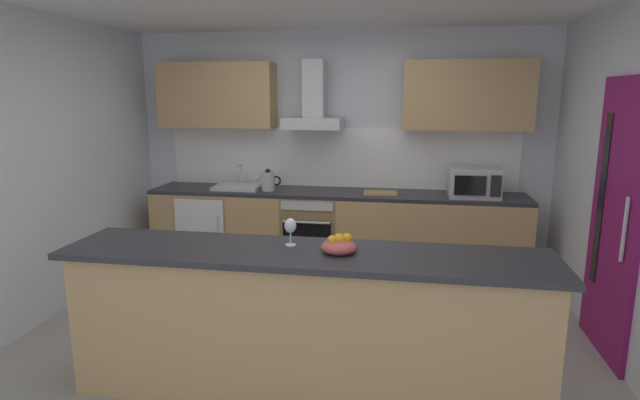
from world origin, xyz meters
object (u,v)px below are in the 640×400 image
fruit_bowl (339,246)px  kettle (268,181)px  oven (312,231)px  microwave (474,182)px  wine_glass (290,227)px  sink (239,186)px  range_hood (314,107)px  chopping_board (380,193)px  refrigerator (210,229)px

fruit_bowl → kettle: bearing=115.3°
oven → kettle: (-0.47, -0.03, 0.55)m
microwave → wine_glass: size_ratio=2.81×
microwave → wine_glass: bearing=-122.3°
oven → sink: 0.95m
sink → range_hood: bearing=8.2°
microwave → chopping_board: microwave is taller
microwave → range_hood: range_hood is taller
sink → microwave: bearing=-0.9°
fruit_bowl → wine_glass: bearing=163.6°
microwave → sink: size_ratio=1.00×
sink → fruit_bowl: sink is taller
wine_glass → fruit_bowl: wine_glass is taller
refrigerator → microwave: size_ratio=1.70×
chopping_board → sink: bearing=178.7°
range_hood → wine_glass: bearing=-83.2°
kettle → range_hood: range_hood is taller
oven → range_hood: range_hood is taller
oven → range_hood: (0.00, 0.13, 1.33)m
oven → wine_glass: bearing=-82.8°
sink → kettle: bearing=-7.3°
refrigerator → kettle: 0.91m
oven → chopping_board: (0.73, -0.02, 0.45)m
refrigerator → kettle: (0.70, -0.03, 0.58)m
microwave → refrigerator: bearing=179.5°
kettle → fruit_bowl: (1.08, -2.29, 0.01)m
microwave → chopping_board: 0.95m
refrigerator → microwave: bearing=-0.5°
wine_glass → chopping_board: size_ratio=0.52×
chopping_board → range_hood: bearing=168.2°
fruit_bowl → oven: bearing=104.7°
sink → fruit_bowl: 2.74m
oven → refrigerator: bearing=-179.9°
oven → kettle: size_ratio=2.77×
oven → chopping_board: 0.86m
refrigerator → range_hood: (1.18, 0.13, 1.36)m
refrigerator → wine_glass: (1.46, -2.22, 0.67)m
oven → fruit_bowl: (0.61, -2.32, 0.56)m
oven → wine_glass: (0.28, -2.23, 0.64)m
wine_glass → chopping_board: wine_glass is taller
oven → range_hood: size_ratio=1.11×
oven → refrigerator: oven is taller
refrigerator → fruit_bowl: size_ratio=3.86×
oven → sink: bearing=179.2°
oven → wine_glass: 2.33m
range_hood → fruit_bowl: 2.64m
oven → fruit_bowl: 2.46m
fruit_bowl → sink: bearing=121.5°
kettle → wine_glass: (0.75, -2.19, 0.09)m
wine_glass → sink: bearing=116.3°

